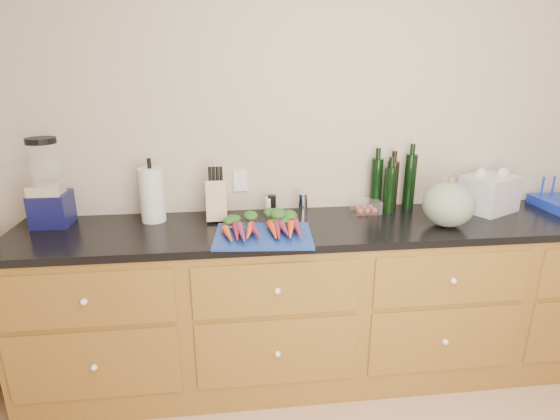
{
  "coord_description": "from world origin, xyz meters",
  "views": [
    {
      "loc": [
        -0.66,
        -0.9,
        1.74
      ],
      "look_at": [
        -0.41,
        1.2,
        1.06
      ],
      "focal_mm": 28.0,
      "sensor_mm": 36.0,
      "label": 1
    }
  ],
  "objects": [
    {
      "name": "wall_back",
      "position": [
        0.0,
        1.62,
        1.3
      ],
      "size": [
        4.1,
        0.05,
        2.6
      ],
      "primitive_type": "cube",
      "color": "#C1B5A0",
      "rests_on": "ground"
    },
    {
      "name": "cabinets",
      "position": [
        0.0,
        1.3,
        0.45
      ],
      "size": [
        3.6,
        0.64,
        0.9
      ],
      "color": "brown",
      "rests_on": "ground"
    },
    {
      "name": "countertop",
      "position": [
        0.0,
        1.3,
        0.92
      ],
      "size": [
        3.64,
        0.62,
        0.04
      ],
      "primitive_type": "cube",
      "color": "black",
      "rests_on": "cabinets"
    },
    {
      "name": "cutting_board",
      "position": [
        -0.5,
        1.14,
        0.95
      ],
      "size": [
        0.51,
        0.4,
        0.01
      ],
      "primitive_type": "cube",
      "rotation": [
        0.0,
        0.0,
        -0.08
      ],
      "color": "navy",
      "rests_on": "countertop"
    },
    {
      "name": "carrots",
      "position": [
        -0.5,
        1.19,
        0.98
      ],
      "size": [
        0.42,
        0.31,
        0.06
      ],
      "color": "#E8471B",
      "rests_on": "cutting_board"
    },
    {
      "name": "squash",
      "position": [
        0.49,
        1.19,
        1.06
      ],
      "size": [
        0.27,
        0.27,
        0.24
      ],
      "primitive_type": "ellipsoid",
      "color": "slate",
      "rests_on": "countertop"
    },
    {
      "name": "blender_appliance",
      "position": [
        -1.62,
        1.46,
        1.15
      ],
      "size": [
        0.19,
        0.19,
        0.47
      ],
      "color": "#0E1044",
      "rests_on": "countertop"
    },
    {
      "name": "paper_towel",
      "position": [
        -1.09,
        1.46,
        1.09
      ],
      "size": [
        0.13,
        0.13,
        0.3
      ],
      "primitive_type": "cylinder",
      "color": "silver",
      "rests_on": "countertop"
    },
    {
      "name": "knife_block",
      "position": [
        -0.74,
        1.44,
        1.05
      ],
      "size": [
        0.11,
        0.11,
        0.22
      ],
      "primitive_type": "cube",
      "color": "tan",
      "rests_on": "countertop"
    },
    {
      "name": "grinder_salt",
      "position": [
        -0.44,
        1.48,
        0.99
      ],
      "size": [
        0.05,
        0.05,
        0.1
      ],
      "primitive_type": "cylinder",
      "color": "white",
      "rests_on": "countertop"
    },
    {
      "name": "grinder_pepper",
      "position": [
        -0.42,
        1.48,
        1.0
      ],
      "size": [
        0.05,
        0.05,
        0.12
      ],
      "primitive_type": "cylinder",
      "color": "black",
      "rests_on": "countertop"
    },
    {
      "name": "canister_chrome",
      "position": [
        -0.24,
        1.48,
        1.0
      ],
      "size": [
        0.05,
        0.05,
        0.12
      ],
      "primitive_type": "cylinder",
      "color": "silver",
      "rests_on": "countertop"
    },
    {
      "name": "tomato_box",
      "position": [
        0.13,
        1.47,
        0.98
      ],
      "size": [
        0.16,
        0.13,
        0.07
      ],
      "primitive_type": "cube",
      "color": "white",
      "rests_on": "countertop"
    },
    {
      "name": "bottles",
      "position": [
        0.3,
        1.51,
        1.09
      ],
      "size": [
        0.27,
        0.14,
        0.33
      ],
      "color": "black",
      "rests_on": "countertop"
    },
    {
      "name": "grocery_bag",
      "position": [
        0.86,
        1.42,
        1.05
      ],
      "size": [
        0.36,
        0.33,
        0.21
      ],
      "primitive_type": null,
      "rotation": [
        0.0,
        0.0,
        0.46
      ],
      "color": "silver",
      "rests_on": "countertop"
    }
  ]
}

